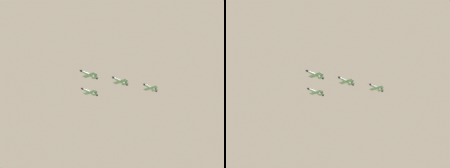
{
  "view_description": "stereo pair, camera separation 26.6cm",
  "coord_description": "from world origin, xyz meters",
  "views": [
    {
      "loc": [
        127.58,
        143.18,
        73.96
      ],
      "look_at": [
        -19.41,
        4.75,
        159.58
      ],
      "focal_mm": 53.25,
      "sensor_mm": 36.0,
      "label": 1
    },
    {
      "loc": [
        127.4,
        143.37,
        73.96
      ],
      "look_at": [
        -19.41,
        4.75,
        159.58
      ],
      "focal_mm": 53.25,
      "sensor_mm": 36.0,
      "label": 2
    }
  ],
  "objects": [
    {
      "name": "jet_left_outer",
      "position": [
        -36.66,
        23.08,
        156.99
      ],
      "size": [
        16.64,
        10.22,
        3.5
      ],
      "rotation": [
        0.0,
        0.0,
        0.08
      ],
      "color": "#9EA3A8"
    },
    {
      "name": "jet_right_wingman",
      "position": [
        -17.58,
        -14.99,
        158.86
      ],
      "size": [
        17.49,
        10.76,
        3.68
      ],
      "rotation": [
        0.0,
        0.0,
        0.09
      ],
      "color": "#9EA3A8"
    },
    {
      "name": "jet_lead",
      "position": [
        -3.3,
        -0.43,
        162.77
      ],
      "size": [
        17.07,
        10.47,
        3.59
      ],
      "rotation": [
        0.0,
        0.0,
        0.08
      ],
      "color": "#9EA3A8"
    },
    {
      "name": "jet_left_wingman",
      "position": [
        -19.98,
        11.33,
        160.02
      ],
      "size": [
        17.16,
        10.58,
        3.61
      ],
      "rotation": [
        0.0,
        0.0,
        0.1
      ],
      "color": "#9EA3A8"
    }
  ]
}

